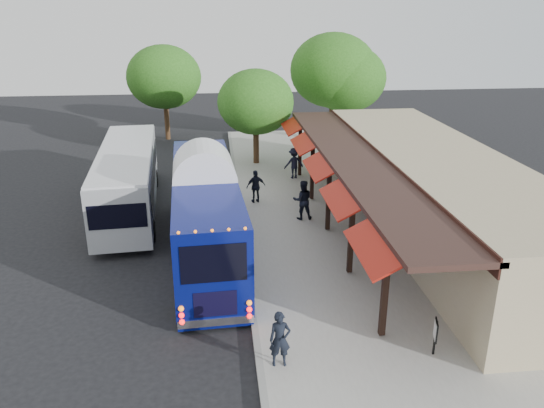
{
  "coord_description": "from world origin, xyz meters",
  "views": [
    {
      "loc": [
        -0.88,
        -17.06,
        9.43
      ],
      "look_at": [
        1.25,
        3.19,
        1.8
      ],
      "focal_mm": 35.0,
      "sensor_mm": 36.0,
      "label": 1
    }
  ],
  "objects_px": {
    "coach_bus": "(206,210)",
    "ped_a": "(280,339)",
    "city_bus": "(128,177)",
    "ped_b": "(303,200)",
    "ped_c": "(256,186)",
    "ped_d": "(294,163)",
    "sign_board": "(436,332)"
  },
  "relations": [
    {
      "from": "city_bus",
      "to": "ped_c",
      "type": "bearing_deg",
      "value": -4.19
    },
    {
      "from": "ped_d",
      "to": "ped_a",
      "type": "bearing_deg",
      "value": 68.24
    },
    {
      "from": "city_bus",
      "to": "ped_c",
      "type": "height_order",
      "value": "city_bus"
    },
    {
      "from": "ped_d",
      "to": "sign_board",
      "type": "bearing_deg",
      "value": 83.18
    },
    {
      "from": "coach_bus",
      "to": "ped_c",
      "type": "bearing_deg",
      "value": 63.15
    },
    {
      "from": "ped_b",
      "to": "ped_c",
      "type": "height_order",
      "value": "ped_b"
    },
    {
      "from": "ped_a",
      "to": "ped_b",
      "type": "xyz_separation_m",
      "value": [
        2.3,
        10.5,
        0.12
      ]
    },
    {
      "from": "coach_bus",
      "to": "city_bus",
      "type": "height_order",
      "value": "coach_bus"
    },
    {
      "from": "city_bus",
      "to": "sign_board",
      "type": "bearing_deg",
      "value": -56.12
    },
    {
      "from": "ped_b",
      "to": "sign_board",
      "type": "relative_size",
      "value": 1.72
    },
    {
      "from": "city_bus",
      "to": "ped_a",
      "type": "height_order",
      "value": "city_bus"
    },
    {
      "from": "coach_bus",
      "to": "ped_a",
      "type": "bearing_deg",
      "value": -77.95
    },
    {
      "from": "ped_b",
      "to": "sign_board",
      "type": "bearing_deg",
      "value": 100.97
    },
    {
      "from": "ped_a",
      "to": "coach_bus",
      "type": "bearing_deg",
      "value": 106.01
    },
    {
      "from": "ped_b",
      "to": "ped_d",
      "type": "bearing_deg",
      "value": -94.92
    },
    {
      "from": "coach_bus",
      "to": "city_bus",
      "type": "bearing_deg",
      "value": 121.86
    },
    {
      "from": "ped_a",
      "to": "ped_c",
      "type": "height_order",
      "value": "ped_c"
    },
    {
      "from": "sign_board",
      "to": "ped_c",
      "type": "bearing_deg",
      "value": 122.93
    },
    {
      "from": "city_bus",
      "to": "sign_board",
      "type": "height_order",
      "value": "city_bus"
    },
    {
      "from": "city_bus",
      "to": "ped_d",
      "type": "bearing_deg",
      "value": 19.18
    },
    {
      "from": "coach_bus",
      "to": "ped_c",
      "type": "distance_m",
      "value": 6.04
    },
    {
      "from": "ped_d",
      "to": "sign_board",
      "type": "height_order",
      "value": "ped_d"
    },
    {
      "from": "sign_board",
      "to": "ped_b",
      "type": "bearing_deg",
      "value": 116.81
    },
    {
      "from": "city_bus",
      "to": "ped_a",
      "type": "bearing_deg",
      "value": -70.16
    },
    {
      "from": "sign_board",
      "to": "city_bus",
      "type": "bearing_deg",
      "value": 144.01
    },
    {
      "from": "ped_b",
      "to": "ped_c",
      "type": "distance_m",
      "value": 3.14
    },
    {
      "from": "coach_bus",
      "to": "sign_board",
      "type": "relative_size",
      "value": 10.53
    },
    {
      "from": "city_bus",
      "to": "ped_d",
      "type": "height_order",
      "value": "city_bus"
    },
    {
      "from": "city_bus",
      "to": "ped_d",
      "type": "relative_size",
      "value": 6.51
    },
    {
      "from": "city_bus",
      "to": "ped_a",
      "type": "relative_size",
      "value": 7.1
    },
    {
      "from": "coach_bus",
      "to": "ped_c",
      "type": "xyz_separation_m",
      "value": [
        2.38,
        5.46,
        -0.96
      ]
    },
    {
      "from": "ped_b",
      "to": "ped_d",
      "type": "xyz_separation_m",
      "value": [
        0.5,
        6.22,
        -0.05
      ]
    }
  ]
}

